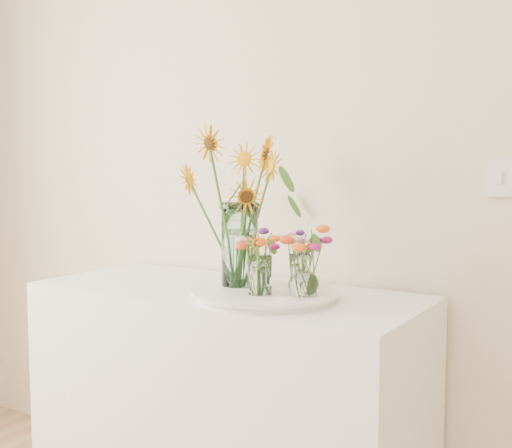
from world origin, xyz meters
name	(u,v)px	position (x,y,z in m)	size (l,w,h in m)	color
counter	(226,412)	(-0.24, 1.93, 0.45)	(1.40, 0.60, 0.90)	white
tray	(265,295)	(-0.03, 1.87, 0.91)	(0.46, 0.46, 0.03)	white
mason_jar	(240,245)	(-0.15, 1.89, 1.07)	(0.12, 0.12, 0.29)	#B8EDEE
sunflower_bouquet	(240,206)	(-0.15, 1.89, 1.20)	(0.74, 0.74, 0.55)	orange
small_vase_a	(260,276)	(-0.01, 1.80, 0.99)	(0.08, 0.08, 0.13)	white
wildflower_posy_a	(260,261)	(-0.01, 1.80, 1.04)	(0.20, 0.20, 0.22)	orange
small_vase_b	(304,275)	(0.12, 1.86, 1.00)	(0.10, 0.10, 0.14)	white
wildflower_posy_b	(304,261)	(0.12, 1.86, 1.04)	(0.23, 0.23, 0.23)	orange
small_vase_c	(300,271)	(0.04, 1.97, 0.98)	(0.07, 0.07, 0.12)	white
wildflower_posy_c	(300,258)	(0.04, 1.97, 1.03)	(0.20, 0.20, 0.21)	orange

